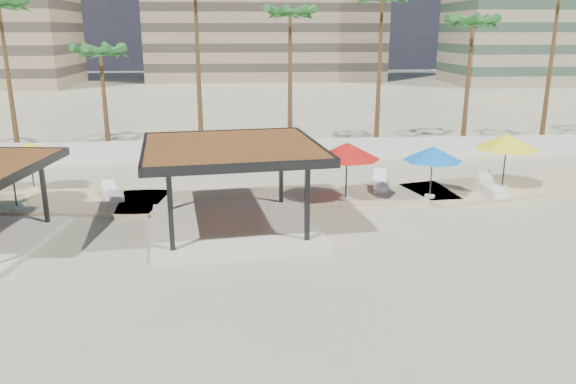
% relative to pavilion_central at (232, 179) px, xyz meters
% --- Properties ---
extents(ground, '(200.00, 200.00, 0.00)m').
position_rel_pavilion_central_xyz_m(ground, '(0.66, -2.96, -2.09)').
color(ground, '#CEBC88').
rests_on(ground, ground).
extents(promenade, '(44.45, 7.97, 0.24)m').
position_rel_pavilion_central_xyz_m(promenade, '(2.66, 4.71, -2.03)').
color(promenade, '#C6B284').
rests_on(promenade, ground).
extents(boundary_wall, '(56.00, 0.30, 1.20)m').
position_rel_pavilion_central_xyz_m(boundary_wall, '(0.66, 13.04, -1.49)').
color(boundary_wall, silver).
rests_on(boundary_wall, ground).
extents(pavilion_central, '(7.71, 7.71, 3.50)m').
position_rel_pavilion_central_xyz_m(pavilion_central, '(0.00, 0.00, 0.00)').
color(pavilion_central, beige).
rests_on(pavilion_central, ground).
extents(umbrella_b, '(3.51, 3.51, 2.39)m').
position_rel_pavilion_central_xyz_m(umbrella_b, '(-10.01, 6.04, 0.14)').
color(umbrella_b, beige).
rests_on(umbrella_b, promenade).
extents(umbrella_c, '(3.51, 3.51, 2.74)m').
position_rel_pavilion_central_xyz_m(umbrella_c, '(5.20, 2.90, 0.45)').
color(umbrella_c, beige).
rests_on(umbrella_c, promenade).
extents(umbrella_d, '(3.29, 3.29, 2.47)m').
position_rel_pavilion_central_xyz_m(umbrella_d, '(9.27, 3.01, 0.22)').
color(umbrella_d, beige).
rests_on(umbrella_d, promenade).
extents(umbrella_e, '(3.72, 3.72, 2.77)m').
position_rel_pavilion_central_xyz_m(umbrella_e, '(13.42, 4.29, 0.47)').
color(umbrella_e, beige).
rests_on(umbrella_e, promenade).
extents(umbrella_f, '(3.43, 3.43, 2.80)m').
position_rel_pavilion_central_xyz_m(umbrella_f, '(-9.66, 2.84, 0.50)').
color(umbrella_f, beige).
rests_on(umbrella_f, promenade).
extents(lounger_a, '(1.35, 1.94, 0.71)m').
position_rel_pavilion_central_xyz_m(lounger_a, '(-5.74, 4.14, -1.74)').
color(lounger_a, white).
rests_on(lounger_a, promenade).
extents(lounger_b, '(1.06, 2.18, 0.79)m').
position_rel_pavilion_central_xyz_m(lounger_b, '(7.28, 4.78, -1.72)').
color(lounger_b, white).
rests_on(lounger_b, promenade).
extents(lounger_c, '(0.74, 2.25, 0.85)m').
position_rel_pavilion_central_xyz_m(lounger_c, '(12.53, 3.56, -1.70)').
color(lounger_c, white).
rests_on(lounger_c, promenade).
extents(palm_c, '(3.00, 3.00, 7.43)m').
position_rel_pavilion_central_xyz_m(palm_c, '(-8.34, 15.14, 4.28)').
color(palm_c, brown).
rests_on(palm_c, ground).
extents(palm_e, '(3.00, 3.00, 9.77)m').
position_rel_pavilion_central_xyz_m(palm_e, '(3.66, 15.44, 6.49)').
color(palm_e, brown).
rests_on(palm_e, ground).
extents(palm_f, '(3.00, 3.00, 10.78)m').
position_rel_pavilion_central_xyz_m(palm_f, '(9.66, 15.64, 7.43)').
color(palm_f, brown).
rests_on(palm_f, ground).
extents(palm_g, '(3.00, 3.00, 9.22)m').
position_rel_pavilion_central_xyz_m(palm_g, '(15.66, 15.24, 5.97)').
color(palm_g, brown).
rests_on(palm_g, ground).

